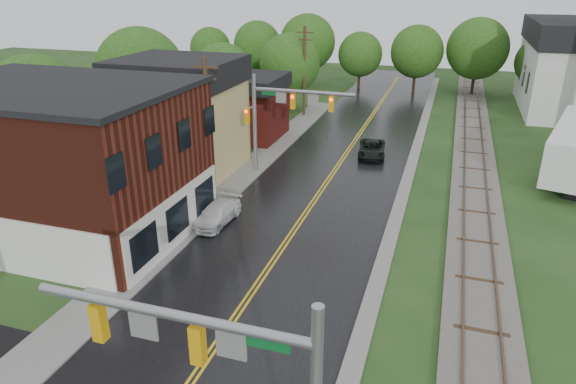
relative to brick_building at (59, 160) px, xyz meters
The scene contains 18 objects.
main_road 19.95m from the brick_building, 50.23° to the left, with size 10.00×90.00×0.02m, color black.
curb_right 27.15m from the brick_building, 48.20° to the left, with size 0.80×70.00×0.12m, color gray.
sidewalk_left 12.52m from the brick_building, 57.86° to the left, with size 2.40×50.00×0.12m, color gray.
brick_building is the anchor object (origin of this frame).
yellow_house 11.14m from the brick_building, 82.32° to the left, with size 8.00×7.00×6.40m, color tan.
darkred_building 20.25m from the brick_building, 82.92° to the left, with size 7.00×6.00×4.40m, color #3F0F0C.
railroad 30.36m from the brick_building, 41.66° to the left, with size 3.20×80.00×0.30m.
traffic_signal_near 20.60m from the brick_building, 39.17° to the right, with size 7.34×0.30×7.20m.
traffic_signal_far 15.03m from the brick_building, 53.08° to the left, with size 7.34×0.43×7.20m.
utility_pole_b 9.03m from the brick_building, 50.93° to the left, with size 1.80×0.28×9.00m.
utility_pole_c 29.56m from the brick_building, 78.91° to the left, with size 1.80×0.28×9.00m.
tree_left_a 10.14m from the brick_building, 136.87° to the left, with size 6.80×6.80×8.67m.
tree_left_b 17.80m from the brick_building, 107.61° to the left, with size 7.60×7.60×9.69m.
tree_left_c 24.94m from the brick_building, 93.14° to the left, with size 6.00×6.00×7.65m.
tree_left_e 31.12m from the brick_building, 83.29° to the left, with size 6.40×6.40×8.16m.
suv_dark 23.50m from the brick_building, 51.17° to the left, with size 2.05×4.44×1.23m, color black.
pickup_white 9.18m from the brick_building, 21.75° to the left, with size 1.64×4.04×1.17m, color white.
semi_trailer 34.25m from the brick_building, 32.00° to the left, with size 5.71×12.50×3.86m.
Camera 1 is at (7.71, -6.59, 13.46)m, focal length 32.00 mm.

